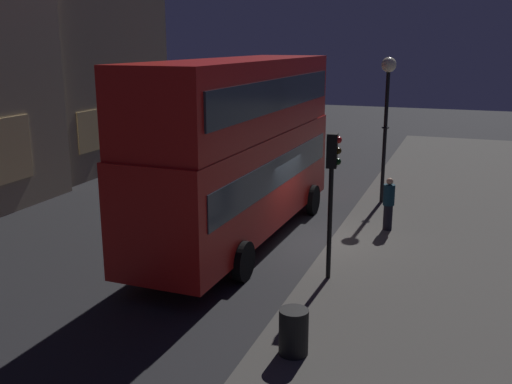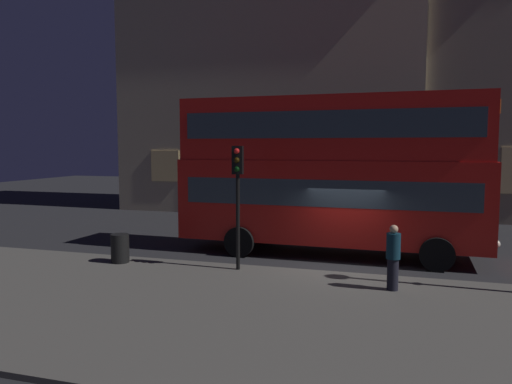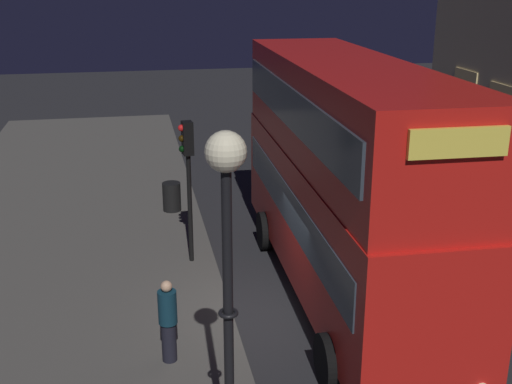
% 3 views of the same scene
% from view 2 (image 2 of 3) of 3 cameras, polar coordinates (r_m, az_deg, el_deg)
% --- Properties ---
extents(ground_plane, '(80.00, 80.00, 0.00)m').
position_cam_2_polar(ground_plane, '(15.97, 9.95, -8.82)').
color(ground_plane, '#232326').
extents(sidewalk_slab, '(44.00, 8.27, 0.12)m').
position_cam_2_polar(sidewalk_slab, '(11.31, 6.88, -14.48)').
color(sidewalk_slab, '#4C4944').
rests_on(sidewalk_slab, ground).
extents(building_with_clock, '(17.62, 8.04, 17.46)m').
position_cam_2_polar(building_with_clock, '(31.56, 2.17, 14.16)').
color(building_with_clock, tan).
rests_on(building_with_clock, ground).
extents(building_plain_facade, '(12.40, 8.62, 18.96)m').
position_cam_2_polar(building_plain_facade, '(31.65, 24.90, 15.04)').
color(building_plain_facade, gray).
rests_on(building_plain_facade, ground).
extents(double_decker_bus, '(10.79, 3.05, 5.57)m').
position_cam_2_polar(double_decker_bus, '(17.54, 8.52, 2.79)').
color(double_decker_bus, red).
rests_on(double_decker_bus, ground).
extents(traffic_light_near_kerb, '(0.35, 0.38, 3.77)m').
position_cam_2_polar(traffic_light_near_kerb, '(14.82, -2.14, 1.29)').
color(traffic_light_near_kerb, black).
rests_on(traffic_light_near_kerb, sidewalk_slab).
extents(pedestrian, '(0.37, 0.37, 1.73)m').
position_cam_2_polar(pedestrian, '(13.42, 15.61, -7.25)').
color(pedestrian, black).
rests_on(pedestrian, sidewalk_slab).
extents(litter_bin, '(0.58, 0.58, 0.93)m').
position_cam_2_polar(litter_bin, '(16.64, -15.49, -6.30)').
color(litter_bin, black).
rests_on(litter_bin, sidewalk_slab).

